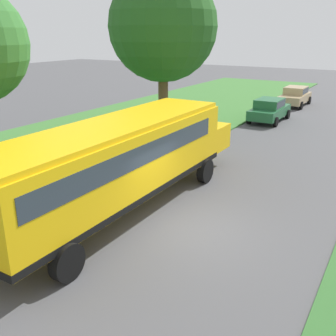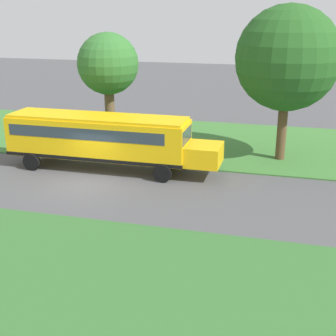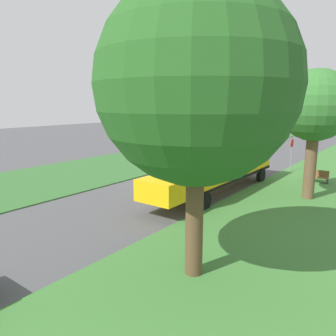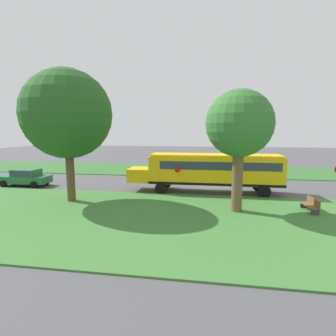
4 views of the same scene
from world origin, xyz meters
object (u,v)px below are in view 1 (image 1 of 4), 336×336
at_px(oak_tree_roadside_mid, 162,25).
at_px(car_green_nearest, 269,109).
at_px(school_bus, 122,158).
at_px(car_tan_middle, 295,95).

bearing_deg(oak_tree_roadside_mid, car_green_nearest, 57.94).
xyz_separation_m(school_bus, oak_tree_roadside_mid, (-4.43, 9.82, 4.34)).
bearing_deg(car_green_nearest, oak_tree_roadside_mid, -122.06).
bearing_deg(car_tan_middle, oak_tree_roadside_mid, -107.19).
relative_size(school_bus, car_green_nearest, 2.82).
relative_size(car_tan_middle, oak_tree_roadside_mid, 0.48).
distance_m(school_bus, oak_tree_roadside_mid, 11.61).
distance_m(car_tan_middle, oak_tree_roadside_mid, 15.76).
xyz_separation_m(car_green_nearest, oak_tree_roadside_mid, (-4.38, -6.99, 5.38)).
relative_size(car_green_nearest, car_tan_middle, 1.00).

